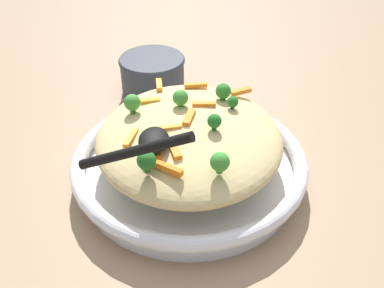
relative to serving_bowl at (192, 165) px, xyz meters
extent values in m
plane|color=#9E7F60|center=(0.00, 0.00, -0.03)|extent=(2.40, 2.40, 0.00)
cylinder|color=silver|center=(0.00, 0.00, -0.01)|extent=(0.32, 0.32, 0.03)
torus|color=silver|center=(0.00, 0.00, 0.01)|extent=(0.35, 0.35, 0.02)
torus|color=black|center=(0.00, 0.00, 0.02)|extent=(0.34, 0.34, 0.00)
ellipsoid|color=#D1BA7A|center=(0.00, 0.00, 0.05)|extent=(0.29, 0.27, 0.07)
cube|color=orange|center=(0.02, -0.03, 0.08)|extent=(0.02, 0.04, 0.01)
cube|color=orange|center=(-0.10, 0.01, 0.08)|extent=(0.01, 0.04, 0.01)
cube|color=orange|center=(0.00, 0.00, 0.09)|extent=(0.04, 0.02, 0.01)
cube|color=orange|center=(-0.06, -0.06, 0.08)|extent=(0.01, 0.03, 0.01)
cube|color=orange|center=(0.10, -0.03, 0.08)|extent=(0.03, 0.04, 0.01)
cube|color=orange|center=(0.06, -0.04, 0.08)|extent=(0.04, 0.01, 0.01)
cube|color=orange|center=(0.04, -0.08, 0.08)|extent=(0.04, 0.02, 0.01)
cube|color=orange|center=(-0.11, -0.05, 0.08)|extent=(0.03, 0.01, 0.01)
cube|color=orange|center=(0.07, -0.02, 0.08)|extent=(0.04, 0.02, 0.01)
cube|color=orange|center=(-0.08, 0.08, 0.08)|extent=(0.02, 0.03, 0.01)
cube|color=orange|center=(-0.04, 0.02, 0.08)|extent=(0.01, 0.03, 0.01)
cylinder|color=#377928|center=(-0.03, -0.08, 0.08)|extent=(0.01, 0.01, 0.01)
sphere|color=#3D8E33|center=(-0.03, -0.08, 0.09)|extent=(0.02, 0.02, 0.02)
cylinder|color=#377928|center=(-0.04, -0.01, 0.08)|extent=(0.01, 0.01, 0.01)
sphere|color=#3D8E33|center=(-0.04, -0.01, 0.10)|extent=(0.02, 0.02, 0.02)
cylinder|color=#377928|center=(0.11, 0.04, 0.08)|extent=(0.01, 0.01, 0.01)
sphere|color=#3D8E33|center=(0.11, 0.04, 0.09)|extent=(0.02, 0.02, 0.02)
cylinder|color=#205B1C|center=(0.10, -0.05, 0.08)|extent=(0.01, 0.01, 0.01)
sphere|color=#236B23|center=(0.10, -0.05, 0.09)|extent=(0.02, 0.02, 0.02)
cylinder|color=#205B1C|center=(0.03, 0.03, 0.09)|extent=(0.01, 0.01, 0.01)
sphere|color=#236B23|center=(0.03, 0.03, 0.10)|extent=(0.02, 0.02, 0.02)
cylinder|color=#205B1C|center=(-0.03, 0.06, 0.08)|extent=(0.01, 0.01, 0.01)
sphere|color=#236B23|center=(-0.03, 0.06, 0.09)|extent=(0.02, 0.02, 0.02)
cylinder|color=#296820|center=(-0.06, 0.05, 0.08)|extent=(0.01, 0.01, 0.01)
sphere|color=#2D7A28|center=(-0.06, 0.05, 0.09)|extent=(0.02, 0.02, 0.02)
ellipsoid|color=black|center=(0.06, -0.05, 0.09)|extent=(0.06, 0.04, 0.02)
cylinder|color=black|center=(0.12, -0.06, 0.12)|extent=(0.05, 0.14, 0.08)
cylinder|color=#333842|center=(-0.27, -0.07, 0.01)|extent=(0.12, 0.12, 0.07)
torus|color=#333842|center=(-0.27, -0.07, 0.04)|extent=(0.13, 0.13, 0.01)
camera|label=1|loc=(0.52, 0.00, 0.43)|focal=41.84mm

